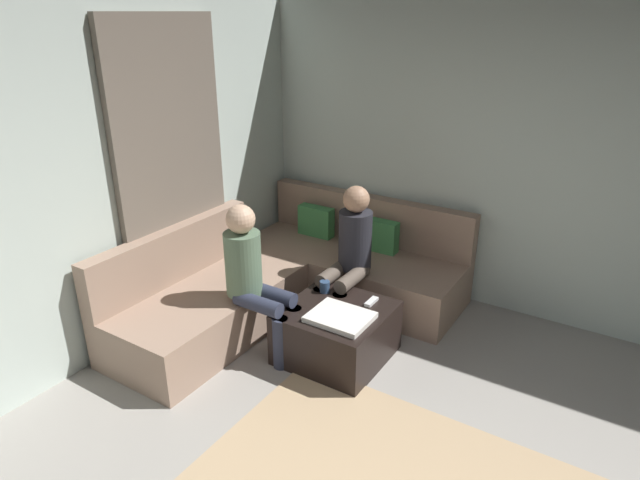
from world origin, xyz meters
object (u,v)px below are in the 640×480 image
person_on_couch_back (349,252)px  coffee_mug (325,287)px  game_remote (371,302)px  person_on_couch_side (254,275)px  sectional_couch (292,279)px  ottoman (336,333)px

person_on_couch_back → coffee_mug: bearing=84.0°
game_remote → person_on_couch_back: 0.52m
person_on_couch_back → person_on_couch_side: 0.86m
sectional_couch → coffee_mug: sectional_couch is taller
coffee_mug → game_remote: (0.40, 0.04, -0.04)m
ottoman → person_on_couch_side: bearing=-156.4°
ottoman → coffee_mug: size_ratio=8.00×
sectional_couch → person_on_couch_back: 0.67m
coffee_mug → person_on_couch_side: person_on_couch_side is taller
sectional_couch → coffee_mug: size_ratio=26.84×
sectional_couch → person_on_couch_back: person_on_couch_back is taller
person_on_couch_side → coffee_mug: bearing=140.1°
game_remote → coffee_mug: bearing=-174.3°
game_remote → person_on_couch_side: (-0.76, -0.48, 0.23)m
sectional_couch → coffee_mug: 0.61m
person_on_couch_side → game_remote: bearing=121.9°
ottoman → sectional_couch: bearing=148.2°
sectional_couch → ottoman: (0.73, -0.45, -0.07)m
sectional_couch → person_on_couch_side: (0.15, -0.71, 0.38)m
ottoman → game_remote: size_ratio=5.07×
person_on_couch_back → person_on_couch_side: size_ratio=1.00×
sectional_couch → game_remote: bearing=-14.3°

